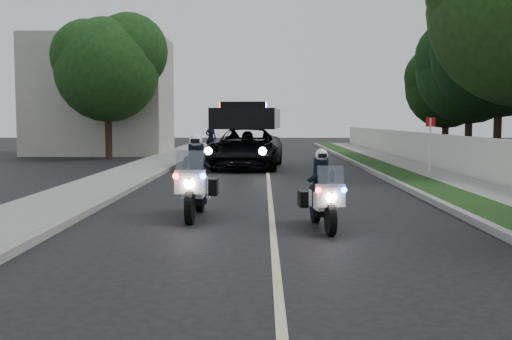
# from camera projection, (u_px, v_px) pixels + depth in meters

# --- Properties ---
(ground) EXTENTS (120.00, 120.00, 0.00)m
(ground) POSITION_uv_depth(u_px,v_px,m) (273.00, 229.00, 12.11)
(ground) COLOR black
(ground) RESTS_ON ground
(curb_right) EXTENTS (0.20, 60.00, 0.15)m
(curb_right) POSITION_uv_depth(u_px,v_px,m) (385.00, 177.00, 22.02)
(curb_right) COLOR gray
(curb_right) RESTS_ON ground
(grass_verge) EXTENTS (1.20, 60.00, 0.16)m
(grass_verge) POSITION_uv_depth(u_px,v_px,m) (405.00, 177.00, 22.01)
(grass_verge) COLOR #193814
(grass_verge) RESTS_ON ground
(sidewalk_right) EXTENTS (1.40, 60.00, 0.16)m
(sidewalk_right) POSITION_uv_depth(u_px,v_px,m) (442.00, 177.00, 22.00)
(sidewalk_right) COLOR gray
(sidewalk_right) RESTS_ON ground
(property_wall) EXTENTS (0.22, 60.00, 1.50)m
(property_wall) POSITION_uv_depth(u_px,v_px,m) (471.00, 158.00, 21.93)
(property_wall) COLOR beige
(property_wall) RESTS_ON ground
(curb_left) EXTENTS (0.20, 60.00, 0.15)m
(curb_left) POSITION_uv_depth(u_px,v_px,m) (152.00, 177.00, 22.11)
(curb_left) COLOR gray
(curb_left) RESTS_ON ground
(sidewalk_left) EXTENTS (2.00, 60.00, 0.16)m
(sidewalk_left) POSITION_uv_depth(u_px,v_px,m) (121.00, 177.00, 22.12)
(sidewalk_left) COLOR gray
(sidewalk_left) RESTS_ON ground
(building_far) EXTENTS (8.00, 6.00, 7.00)m
(building_far) POSITION_uv_depth(u_px,v_px,m) (101.00, 96.00, 37.85)
(building_far) COLOR #A8A396
(building_far) RESTS_ON ground
(lane_marking) EXTENTS (0.12, 50.00, 0.01)m
(lane_marking) POSITION_uv_depth(u_px,v_px,m) (268.00, 179.00, 22.07)
(lane_marking) COLOR #BFB78C
(lane_marking) RESTS_ON ground
(police_moto_left) EXTENTS (0.78, 2.14, 1.81)m
(police_moto_left) POSITION_uv_depth(u_px,v_px,m) (196.00, 217.00, 13.52)
(police_moto_left) COLOR silver
(police_moto_left) RESTS_ON ground
(police_moto_right) EXTENTS (0.82, 1.88, 1.55)m
(police_moto_right) POSITION_uv_depth(u_px,v_px,m) (322.00, 228.00, 12.15)
(police_moto_right) COLOR silver
(police_moto_right) RESTS_ON ground
(police_suv) EXTENTS (3.35, 6.44, 3.03)m
(police_suv) POSITION_uv_depth(u_px,v_px,m) (246.00, 168.00, 27.14)
(police_suv) COLOR black
(police_suv) RESTS_ON ground
(bicycle) EXTENTS (0.61, 1.76, 0.92)m
(bicycle) POSITION_uv_depth(u_px,v_px,m) (211.00, 157.00, 35.37)
(bicycle) COLOR black
(bicycle) RESTS_ON ground
(cyclist) EXTENTS (0.63, 0.45, 1.69)m
(cyclist) POSITION_uv_depth(u_px,v_px,m) (211.00, 157.00, 35.37)
(cyclist) COLOR black
(cyclist) RESTS_ON ground
(sign_post) EXTENTS (0.40, 0.40, 2.25)m
(sign_post) POSITION_uv_depth(u_px,v_px,m) (429.00, 176.00, 23.31)
(sign_post) COLOR red
(sign_post) RESTS_ON ground
(tree_right_c) EXTENTS (7.04, 7.04, 10.16)m
(tree_right_c) POSITION_uv_depth(u_px,v_px,m) (496.00, 166.00, 28.29)
(tree_right_c) COLOR black
(tree_right_c) RESTS_ON ground
(tree_right_d) EXTENTS (6.86, 6.86, 8.74)m
(tree_right_d) POSITION_uv_depth(u_px,v_px,m) (468.00, 162.00, 31.15)
(tree_right_d) COLOR #143511
(tree_right_d) RESTS_ON ground
(tree_right_e) EXTENTS (5.34, 5.34, 7.49)m
(tree_right_e) POSITION_uv_depth(u_px,v_px,m) (445.00, 157.00, 34.77)
(tree_right_e) COLOR black
(tree_right_e) RESTS_ON ground
(tree_left_near) EXTENTS (6.11, 6.11, 9.13)m
(tree_left_near) POSITION_uv_depth(u_px,v_px,m) (109.00, 159.00, 33.21)
(tree_left_near) COLOR #1C4416
(tree_left_near) RESTS_ON ground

